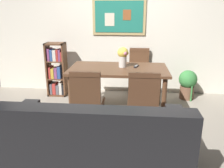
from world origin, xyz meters
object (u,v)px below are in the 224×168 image
bookshelf (57,71)px  potted_ivy (188,83)px  dining_chair_near_right (143,99)px  leather_couch (95,147)px  dining_table (118,74)px  dining_chair_near_left (87,98)px  dining_chair_far_right (139,68)px  flower_vase (123,55)px  tv_remote (136,66)px

bookshelf → potted_ivy: (2.50, 0.01, -0.18)m
dining_chair_near_right → leather_couch: (-0.49, -0.80, -0.22)m
dining_chair_near_right → dining_table: bearing=114.4°
dining_chair_near_left → potted_ivy: bearing=43.8°
dining_chair_near_right → dining_chair_far_right: 1.66m
dining_chair_far_right → bookshelf: size_ratio=0.89×
potted_ivy → dining_chair_near_right: bearing=-120.4°
dining_chair_near_right → leather_couch: 0.96m
dining_chair_near_right → dining_chair_near_left: 0.72m
dining_chair_near_left → leather_couch: bearing=-73.9°
dining_chair_far_right → bookshelf: (-1.58, -0.15, -0.05)m
potted_ivy → flower_vase: flower_vase is taller
bookshelf → flower_vase: (1.30, -0.62, 0.44)m
leather_couch → flower_vase: bearing=83.8°
dining_chair_near_left → bookshelf: (-0.89, 1.53, -0.05)m
bookshelf → flower_vase: size_ratio=3.19×
dining_chair_far_right → leather_couch: bearing=-100.7°
dining_chair_near_right → tv_remote: bearing=95.5°
dining_table → flower_vase: 0.30m
bookshelf → dining_chair_near_right: bearing=-43.0°
dining_chair_near_right → bookshelf: bearing=137.0°
dining_chair_near_left → flower_vase: flower_vase is taller
dining_chair_far_right → dining_table: bearing=-112.3°
dining_chair_far_right → flower_vase: flower_vase is taller
dining_table → potted_ivy: dining_table is taller
dining_chair_near_right → potted_ivy: dining_chair_near_right is taller
tv_remote → dining_chair_near_left: bearing=-123.8°
leather_couch → flower_vase: 1.80m
dining_chair_far_right → flower_vase: bearing=-109.9°
dining_chair_near_left → flower_vase: 1.07m
dining_chair_near_left → bookshelf: size_ratio=0.89×
dining_table → leather_couch: (-0.12, -1.62, -0.33)m
dining_chair_far_right → potted_ivy: 0.95m
dining_chair_near_left → flower_vase: (0.41, 0.91, 0.39)m
flower_vase → dining_table: bearing=-133.0°
dining_table → bookshelf: bookshelf is taller
dining_chair_near_right → flower_vase: (-0.31, 0.89, 0.39)m
flower_vase → tv_remote: flower_vase is taller
leather_couch → dining_chair_near_right: bearing=58.4°
leather_couch → dining_table: bearing=85.8°
dining_table → potted_ivy: size_ratio=2.73×
dining_table → tv_remote: (0.28, 0.10, 0.10)m
dining_chair_far_right → potted_ivy: (0.91, -0.14, -0.24)m
tv_remote → dining_chair_near_right: bearing=-84.5°
dining_chair_near_right → bookshelf: size_ratio=0.89×
potted_ivy → flower_vase: bearing=-152.3°
dining_table → bookshelf: size_ratio=1.51×
leather_couch → tv_remote: (0.40, 1.71, 0.44)m
dining_chair_near_left → potted_ivy: size_ratio=1.60×
flower_vase → tv_remote: bearing=7.0°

